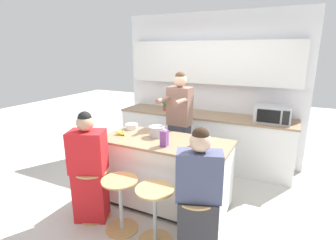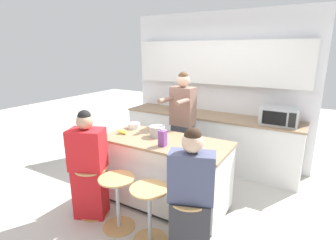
# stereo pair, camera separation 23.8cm
# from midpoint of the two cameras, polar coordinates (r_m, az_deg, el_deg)

# --- Properties ---
(ground_plane) EXTENTS (16.00, 16.00, 0.00)m
(ground_plane) POSITION_cam_midpoint_polar(r_m,az_deg,el_deg) (3.77, -2.44, -17.75)
(ground_plane) COLOR beige
(wall_back) EXTENTS (3.38, 0.22, 2.70)m
(wall_back) POSITION_cam_midpoint_polar(r_m,az_deg,el_deg) (4.92, 7.83, 9.03)
(wall_back) COLOR white
(wall_back) RESTS_ON ground_plane
(back_counter) EXTENTS (3.14, 0.66, 0.93)m
(back_counter) POSITION_cam_midpoint_polar(r_m,az_deg,el_deg) (4.85, 6.20, -4.06)
(back_counter) COLOR white
(back_counter) RESTS_ON ground_plane
(kitchen_island) EXTENTS (1.68, 0.78, 0.92)m
(kitchen_island) POSITION_cam_midpoint_polar(r_m,az_deg,el_deg) (3.54, -2.52, -11.40)
(kitchen_island) COLOR black
(kitchen_island) RESTS_ON ground_plane
(bar_stool_leftmost) EXTENTS (0.41, 0.41, 0.65)m
(bar_stool_leftmost) POSITION_cam_midpoint_polar(r_m,az_deg,el_deg) (3.49, -17.95, -14.32)
(bar_stool_leftmost) COLOR tan
(bar_stool_leftmost) RESTS_ON ground_plane
(bar_stool_center_left) EXTENTS (0.41, 0.41, 0.65)m
(bar_stool_center_left) POSITION_cam_midpoint_polar(r_m,az_deg,el_deg) (3.19, -12.48, -16.83)
(bar_stool_center_left) COLOR tan
(bar_stool_center_left) RESTS_ON ground_plane
(bar_stool_center_right) EXTENTS (0.41, 0.41, 0.65)m
(bar_stool_center_right) POSITION_cam_midpoint_polar(r_m,az_deg,el_deg) (2.97, -5.30, -19.19)
(bar_stool_center_right) COLOR tan
(bar_stool_center_right) RESTS_ON ground_plane
(bar_stool_rightmost) EXTENTS (0.41, 0.41, 0.65)m
(bar_stool_rightmost) POSITION_cam_midpoint_polar(r_m,az_deg,el_deg) (2.83, 3.48, -21.08)
(bar_stool_rightmost) COLOR tan
(bar_stool_rightmost) RESTS_ON ground_plane
(person_cooking) EXTENTS (0.38, 0.56, 1.74)m
(person_cooking) POSITION_cam_midpoint_polar(r_m,az_deg,el_deg) (4.05, 0.80, -1.76)
(person_cooking) COLOR #383842
(person_cooking) RESTS_ON ground_plane
(person_wrapped_blanket) EXTENTS (0.49, 0.42, 1.37)m
(person_wrapped_blanket) POSITION_cam_midpoint_polar(r_m,az_deg,el_deg) (3.35, -18.81, -10.34)
(person_wrapped_blanket) COLOR red
(person_wrapped_blanket) RESTS_ON ground_plane
(person_seated_near) EXTENTS (0.48, 0.38, 1.37)m
(person_seated_near) POSITION_cam_midpoint_polar(r_m,az_deg,el_deg) (2.67, 3.98, -17.08)
(person_seated_near) COLOR #333338
(person_seated_near) RESTS_ON ground_plane
(cooking_pot) EXTENTS (0.30, 0.21, 0.14)m
(cooking_pot) POSITION_cam_midpoint_polar(r_m,az_deg,el_deg) (3.49, -4.40, -2.53)
(cooking_pot) COLOR #B7BABC
(cooking_pot) RESTS_ON kitchen_island
(fruit_bowl) EXTENTS (0.18, 0.18, 0.08)m
(fruit_bowl) POSITION_cam_midpoint_polar(r_m,az_deg,el_deg) (3.88, -9.72, -1.40)
(fruit_bowl) COLOR white
(fruit_bowl) RESTS_ON kitchen_island
(coffee_cup_near) EXTENTS (0.12, 0.09, 0.08)m
(coffee_cup_near) POSITION_cam_midpoint_polar(r_m,az_deg,el_deg) (3.15, 3.45, -5.13)
(coffee_cup_near) COLOR #DB4C51
(coffee_cup_near) RESTS_ON kitchen_island
(banana_bunch) EXTENTS (0.18, 0.13, 0.06)m
(banana_bunch) POSITION_cam_midpoint_polar(r_m,az_deg,el_deg) (3.65, -12.03, -2.79)
(banana_bunch) COLOR yellow
(banana_bunch) RESTS_ON kitchen_island
(juice_carton) EXTENTS (0.08, 0.08, 0.21)m
(juice_carton) POSITION_cam_midpoint_polar(r_m,az_deg,el_deg) (3.14, -2.99, -4.00)
(juice_carton) COLOR #7A428E
(juice_carton) RESTS_ON kitchen_island
(microwave) EXTENTS (0.55, 0.37, 0.27)m
(microwave) POSITION_cam_midpoint_polar(r_m,az_deg,el_deg) (4.41, 20.43, 1.20)
(microwave) COLOR #B2B5B7
(microwave) RESTS_ON back_counter
(potted_plant) EXTENTS (0.17, 0.17, 0.24)m
(potted_plant) POSITION_cam_midpoint_polar(r_m,az_deg,el_deg) (4.98, -1.62, 3.55)
(potted_plant) COLOR #93563D
(potted_plant) RESTS_ON back_counter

